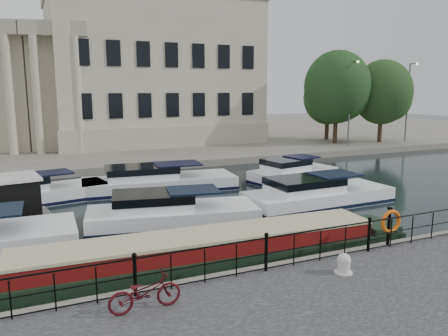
{
  "coord_description": "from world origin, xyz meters",
  "views": [
    {
      "loc": [
        -6.29,
        -13.18,
        6.02
      ],
      "look_at": [
        0.5,
        2.0,
        3.0
      ],
      "focal_mm": 35.0,
      "sensor_mm": 36.0,
      "label": 1
    }
  ],
  "objects_px": {
    "bicycle": "(145,292)",
    "harbour_hut": "(12,201)",
    "life_ring_post": "(391,222)",
    "narrowboat": "(205,257)",
    "mooring_bollard": "(344,264)"
  },
  "relations": [
    {
      "from": "bicycle",
      "to": "harbour_hut",
      "type": "distance_m",
      "value": 12.02
    },
    {
      "from": "life_ring_post",
      "to": "harbour_hut",
      "type": "height_order",
      "value": "harbour_hut"
    },
    {
      "from": "bicycle",
      "to": "narrowboat",
      "type": "xyz_separation_m",
      "value": [
        2.84,
        3.09,
        -0.67
      ]
    },
    {
      "from": "narrowboat",
      "to": "life_ring_post",
      "type": "bearing_deg",
      "value": -16.55
    },
    {
      "from": "bicycle",
      "to": "life_ring_post",
      "type": "height_order",
      "value": "life_ring_post"
    },
    {
      "from": "narrowboat",
      "to": "harbour_hut",
      "type": "distance_m",
      "value": 10.48
    },
    {
      "from": "life_ring_post",
      "to": "narrowboat",
      "type": "height_order",
      "value": "life_ring_post"
    },
    {
      "from": "mooring_bollard",
      "to": "life_ring_post",
      "type": "xyz_separation_m",
      "value": [
        2.97,
        1.18,
        0.59
      ]
    },
    {
      "from": "bicycle",
      "to": "life_ring_post",
      "type": "relative_size",
      "value": 1.31
    },
    {
      "from": "mooring_bollard",
      "to": "harbour_hut",
      "type": "height_order",
      "value": "harbour_hut"
    },
    {
      "from": "bicycle",
      "to": "narrowboat",
      "type": "relative_size",
      "value": 0.12
    },
    {
      "from": "mooring_bollard",
      "to": "harbour_hut",
      "type": "distance_m",
      "value": 15.02
    },
    {
      "from": "bicycle",
      "to": "narrowboat",
      "type": "distance_m",
      "value": 4.25
    },
    {
      "from": "bicycle",
      "to": "harbour_hut",
      "type": "height_order",
      "value": "harbour_hut"
    },
    {
      "from": "bicycle",
      "to": "life_ring_post",
      "type": "bearing_deg",
      "value": -85.11
    }
  ]
}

